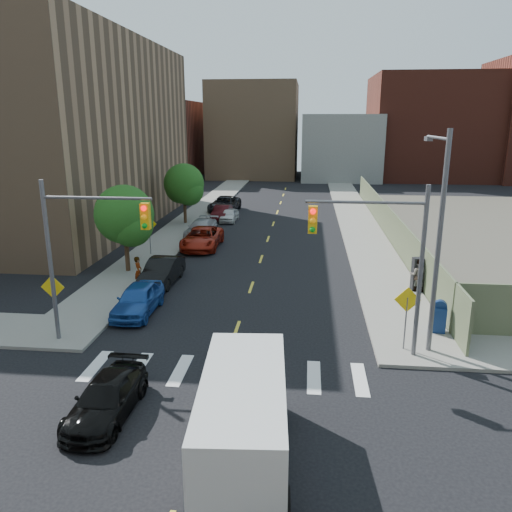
% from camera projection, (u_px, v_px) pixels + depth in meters
% --- Properties ---
extents(ground, '(160.00, 160.00, 0.00)m').
position_uv_depth(ground, '(199.00, 436.00, 15.17)').
color(ground, black).
rests_on(ground, ground).
extents(sidewalk_nw, '(3.50, 73.00, 0.15)m').
position_uv_depth(sidewalk_nw, '(210.00, 205.00, 55.72)').
color(sidewalk_nw, gray).
rests_on(sidewalk_nw, ground).
extents(sidewalk_ne, '(3.50, 73.00, 0.15)m').
position_uv_depth(sidewalk_ne, '(351.00, 207.00, 54.17)').
color(sidewalk_ne, gray).
rests_on(sidewalk_ne, ground).
extents(fence_north, '(0.12, 44.00, 2.50)m').
position_uv_depth(fence_north, '(387.00, 221.00, 40.73)').
color(fence_north, '#61694A').
rests_on(fence_north, ground).
extents(building_nw, '(22.00, 30.00, 16.00)m').
position_uv_depth(building_nw, '(24.00, 134.00, 44.01)').
color(building_nw, '#8C6B4C').
rests_on(building_nw, ground).
extents(bg_bldg_west, '(14.00, 18.00, 12.00)m').
position_uv_depth(bg_bldg_west, '(158.00, 140.00, 82.89)').
color(bg_bldg_west, '#592319').
rests_on(bg_bldg_west, ground).
extents(bg_bldg_midwest, '(14.00, 16.00, 15.00)m').
position_uv_depth(bg_bldg_midwest, '(255.00, 130.00, 82.81)').
color(bg_bldg_midwest, '#8C6B4C').
rests_on(bg_bldg_midwest, ground).
extents(bg_bldg_center, '(12.00, 16.00, 10.00)m').
position_uv_depth(bg_bldg_center, '(340.00, 147.00, 80.16)').
color(bg_bldg_center, gray).
rests_on(bg_bldg_center, ground).
extents(bg_bldg_east, '(18.00, 18.00, 16.00)m').
position_uv_depth(bg_bldg_east, '(428.00, 127.00, 79.88)').
color(bg_bldg_east, '#592319').
rests_on(bg_bldg_east, ground).
extents(signal_nw, '(4.59, 0.30, 7.00)m').
position_uv_depth(signal_nw, '(83.00, 241.00, 20.32)').
color(signal_nw, '#59595E').
rests_on(signal_nw, ground).
extents(signal_ne, '(4.59, 0.30, 7.00)m').
position_uv_depth(signal_ne, '(382.00, 249.00, 19.12)').
color(signal_ne, '#59595E').
rests_on(signal_ne, ground).
extents(streetlight_ne, '(0.25, 3.70, 9.00)m').
position_uv_depth(streetlight_ne, '(438.00, 227.00, 19.58)').
color(streetlight_ne, '#59595E').
rests_on(streetlight_ne, ground).
extents(warn_sign_nw, '(1.06, 0.06, 2.83)m').
position_uv_depth(warn_sign_nw, '(53.00, 294.00, 21.65)').
color(warn_sign_nw, '#59595E').
rests_on(warn_sign_nw, ground).
extents(warn_sign_ne, '(1.06, 0.06, 2.83)m').
position_uv_depth(warn_sign_ne, '(407.00, 307.00, 20.15)').
color(warn_sign_ne, '#59595E').
rests_on(warn_sign_ne, ground).
extents(warn_sign_midwest, '(1.06, 0.06, 2.83)m').
position_uv_depth(warn_sign_midwest, '(149.00, 228.00, 34.60)').
color(warn_sign_midwest, '#59595E').
rests_on(warn_sign_midwest, ground).
extents(tree_west_near, '(3.66, 3.64, 5.52)m').
position_uv_depth(tree_west_near, '(125.00, 218.00, 30.43)').
color(tree_west_near, '#332114').
rests_on(tree_west_near, ground).
extents(tree_west_far, '(3.66, 3.64, 5.52)m').
position_uv_depth(tree_west_far, '(184.00, 186.00, 44.81)').
color(tree_west_far, '#332114').
rests_on(tree_west_far, ground).
extents(parked_car_blue, '(1.75, 4.34, 1.48)m').
position_uv_depth(parked_car_blue, '(138.00, 299.00, 24.58)').
color(parked_car_blue, '#1C499B').
rests_on(parked_car_blue, ground).
extents(parked_car_black, '(1.73, 4.58, 1.49)m').
position_uv_depth(parked_car_black, '(162.00, 271.00, 29.03)').
color(parked_car_black, black).
rests_on(parked_car_black, ground).
extents(parked_car_red, '(2.56, 5.52, 1.53)m').
position_uv_depth(parked_car_red, '(202.00, 238.00, 37.10)').
color(parked_car_red, maroon).
rests_on(parked_car_red, ground).
extents(parked_car_silver, '(2.35, 4.91, 1.38)m').
position_uv_depth(parked_car_silver, '(201.00, 228.00, 40.76)').
color(parked_car_silver, '#9B9EA3').
rests_on(parked_car_silver, ground).
extents(parked_car_white, '(1.60, 3.64, 1.22)m').
position_uv_depth(parked_car_white, '(229.00, 215.00, 46.78)').
color(parked_car_white, silver).
rests_on(parked_car_white, ground).
extents(parked_car_maroon, '(1.57, 4.11, 1.34)m').
position_uv_depth(parked_car_maroon, '(222.00, 213.00, 47.66)').
color(parked_car_maroon, '#390B0E').
rests_on(parked_car_maroon, ground).
extents(parked_car_grey, '(3.01, 5.80, 1.56)m').
position_uv_depth(parked_car_grey, '(224.00, 204.00, 51.76)').
color(parked_car_grey, black).
rests_on(parked_car_grey, ground).
extents(black_sedan, '(1.82, 4.26, 1.22)m').
position_uv_depth(black_sedan, '(107.00, 398.00, 16.10)').
color(black_sedan, black).
rests_on(black_sedan, ground).
extents(cargo_van, '(2.79, 6.00, 2.68)m').
position_uv_depth(cargo_van, '(244.00, 416.00, 13.77)').
color(cargo_van, silver).
rests_on(cargo_van, ground).
extents(mailbox, '(0.69, 0.58, 1.49)m').
position_uv_depth(mailbox, '(439.00, 317.00, 22.08)').
color(mailbox, '#0D2250').
rests_on(mailbox, sidewalk_ne).
extents(payphone, '(0.61, 0.53, 1.85)m').
position_uv_depth(payphone, '(417.00, 274.00, 27.47)').
color(payphone, black).
rests_on(payphone, sidewalk_ne).
extents(pedestrian_west, '(0.59, 0.73, 1.74)m').
position_uv_depth(pedestrian_west, '(138.00, 272.00, 28.09)').
color(pedestrian_west, gray).
rests_on(pedestrian_west, sidewalk_nw).
extents(pedestrian_east, '(1.00, 0.84, 1.83)m').
position_uv_depth(pedestrian_east, '(418.00, 275.00, 27.33)').
color(pedestrian_east, gray).
rests_on(pedestrian_east, sidewalk_ne).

